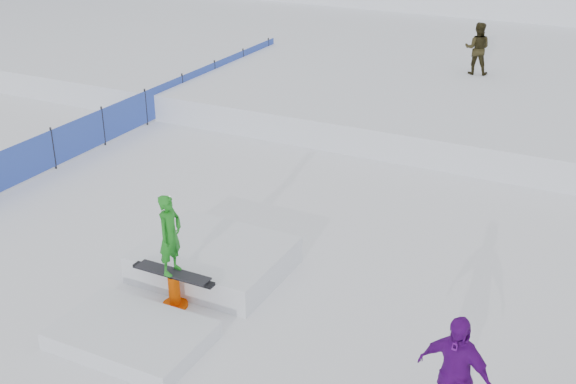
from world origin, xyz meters
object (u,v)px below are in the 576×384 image
at_px(walker_olive, 477,48).
at_px(jib_rail_feature, 193,276).
at_px(safety_fence, 146,107).
at_px(spectator_purple, 454,375).

distance_m(walker_olive, jib_rail_feature, 14.32).
distance_m(safety_fence, spectator_purple, 14.16).
xyz_separation_m(safety_fence, walker_olive, (7.92, 7.12, 1.09)).
bearing_deg(safety_fence, spectator_purple, -36.52).
xyz_separation_m(safety_fence, spectator_purple, (11.38, -8.43, 0.35)).
bearing_deg(safety_fence, walker_olive, 41.96).
relative_size(spectator_purple, jib_rail_feature, 0.41).
relative_size(walker_olive, jib_rail_feature, 0.38).
bearing_deg(walker_olive, spectator_purple, 93.61).
distance_m(spectator_purple, jib_rail_feature, 5.27).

